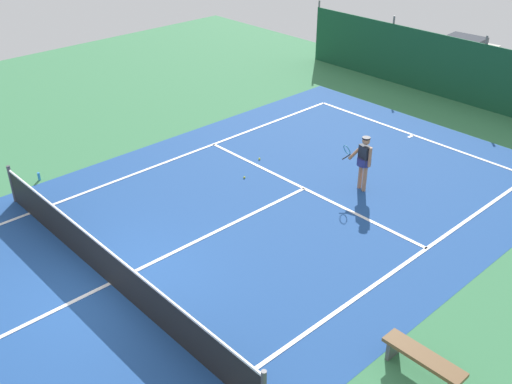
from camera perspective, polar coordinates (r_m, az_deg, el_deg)
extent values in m
plane|color=#387A4C|center=(14.03, -13.71, -8.48)|extent=(36.00, 36.00, 0.00)
cube|color=#1E478C|center=(14.02, -13.71, -8.47)|extent=(11.02, 26.60, 0.01)
cube|color=white|center=(21.31, 14.78, 5.28)|extent=(8.22, 0.10, 0.01)
cube|color=white|center=(17.21, -20.74, -1.90)|extent=(0.10, 23.80, 0.01)
cube|color=white|center=(17.32, 4.61, 0.34)|extent=(8.22, 0.10, 0.01)
cube|color=white|center=(14.02, -13.71, -8.45)|extent=(0.10, 12.80, 0.01)
cube|color=white|center=(21.20, 14.56, 5.17)|extent=(0.10, 0.30, 0.01)
cube|color=black|center=(13.74, -13.94, -6.92)|extent=(9.92, 0.03, 0.95)
cube|color=white|center=(13.46, -14.20, -5.21)|extent=(9.92, 0.04, 0.05)
cylinder|color=#47474C|center=(17.71, -22.25, 0.73)|extent=(0.10, 0.10, 1.10)
cube|color=#14472D|center=(24.20, 20.49, 10.34)|extent=(16.22, 0.06, 2.40)
cylinder|color=#595B60|center=(28.54, 5.93, 15.10)|extent=(0.08, 0.08, 2.70)
cylinder|color=#595B60|center=(26.15, 12.73, 13.18)|extent=(0.08, 0.08, 2.70)
cylinder|color=#595B60|center=(24.20, 20.63, 10.70)|extent=(0.08, 0.08, 2.70)
cube|color=#234C1E|center=(24.91, 20.90, 9.20)|extent=(14.60, 0.70, 1.10)
cylinder|color=#9E7051|center=(17.25, 10.33, 1.31)|extent=(0.12, 0.12, 0.82)
cylinder|color=#9E7051|center=(17.39, 9.93, 1.59)|extent=(0.12, 0.12, 0.82)
cylinder|color=navy|center=(17.10, 10.27, 2.90)|extent=(0.40, 0.40, 0.22)
cube|color=#1E232D|center=(17.01, 10.33, 3.50)|extent=(0.40, 0.28, 0.56)
sphere|color=#9E7051|center=(16.83, 10.46, 4.81)|extent=(0.22, 0.22, 0.22)
cylinder|color=black|center=(16.79, 10.49, 5.09)|extent=(0.23, 0.23, 0.04)
cylinder|color=#9E7051|center=(16.84, 10.81, 3.28)|extent=(0.09, 0.09, 0.58)
cylinder|color=#9E7051|center=(17.09, 9.55, 3.81)|extent=(0.22, 0.53, 0.41)
cylinder|color=black|center=(17.01, 8.61, 3.33)|extent=(0.10, 0.27, 0.13)
torus|color=teal|center=(16.91, 8.66, 4.00)|extent=(0.33, 0.20, 0.29)
sphere|color=#CCDB33|center=(18.91, 0.33, 3.18)|extent=(0.07, 0.07, 0.07)
sphere|color=#CCDB33|center=(17.82, -1.12, 1.41)|extent=(0.07, 0.07, 0.07)
cube|color=silver|center=(27.42, 18.75, 11.73)|extent=(2.16, 4.34, 0.80)
cube|color=#2D333D|center=(27.24, 18.98, 13.08)|extent=(1.69, 2.02, 0.56)
cylinder|color=black|center=(29.02, 18.12, 11.94)|extent=(0.27, 0.66, 0.64)
cylinder|color=black|center=(28.38, 21.41, 10.99)|extent=(0.27, 0.66, 0.64)
cylinder|color=black|center=(26.76, 15.65, 10.87)|extent=(0.27, 0.66, 0.64)
cylinder|color=black|center=(26.06, 19.16, 9.83)|extent=(0.27, 0.66, 0.64)
cube|color=brown|center=(11.73, 15.73, -14.89)|extent=(1.60, 0.40, 0.08)
cube|color=#4C4C51|center=(12.11, 12.95, -14.22)|extent=(0.08, 0.36, 0.45)
cylinder|color=#338CD8|center=(18.81, -20.00, 1.41)|extent=(0.08, 0.08, 0.24)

